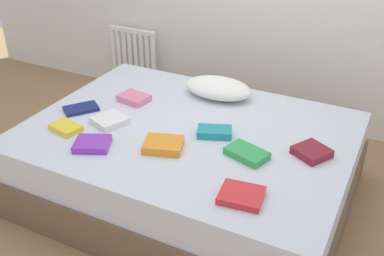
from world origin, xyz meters
TOP-DOWN VIEW (x-y plane):
  - ground_plane at (0.00, 0.00)m, footprint 8.00×8.00m
  - bed at (0.00, 0.00)m, footprint 2.00×1.50m
  - radiator at (-1.20, 1.20)m, footprint 0.49×0.04m
  - pillow at (-0.03, 0.51)m, footprint 0.48×0.30m
  - textbook_white at (-0.47, -0.16)m, footprint 0.24×0.24m
  - textbook_orange at (-0.02, -0.27)m, footprint 0.26×0.24m
  - textbook_red at (0.54, -0.49)m, footprint 0.23×0.20m
  - textbook_maroon at (0.75, 0.04)m, footprint 0.24×0.23m
  - textbook_pink at (-0.51, 0.18)m, footprint 0.22×0.18m
  - textbook_yellow at (-0.66, -0.35)m, footprint 0.21×0.16m
  - textbook_green at (0.43, -0.13)m, footprint 0.26×0.21m
  - textbook_purple at (-0.40, -0.44)m, footprint 0.25×0.24m
  - textbook_navy at (-0.75, -0.10)m, footprint 0.24×0.25m
  - textbook_teal at (0.18, -0.00)m, footprint 0.23×0.19m

SIDE VIEW (x-z plane):
  - ground_plane at x=0.00m, z-range 0.00..0.00m
  - bed at x=0.00m, z-range 0.00..0.50m
  - radiator at x=-1.20m, z-range 0.08..0.63m
  - textbook_navy at x=-0.75m, z-range 0.50..0.52m
  - textbook_yellow at x=-0.66m, z-range 0.50..0.53m
  - textbook_red at x=0.54m, z-range 0.50..0.54m
  - textbook_purple at x=-0.40m, z-range 0.50..0.54m
  - textbook_white at x=-0.47m, z-range 0.50..0.54m
  - textbook_green at x=0.43m, z-range 0.50..0.54m
  - textbook_pink at x=-0.51m, z-range 0.50..0.54m
  - textbook_maroon at x=0.75m, z-range 0.50..0.55m
  - textbook_teal at x=0.18m, z-range 0.50..0.55m
  - textbook_orange at x=-0.02m, z-range 0.50..0.55m
  - pillow at x=-0.03m, z-range 0.50..0.63m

